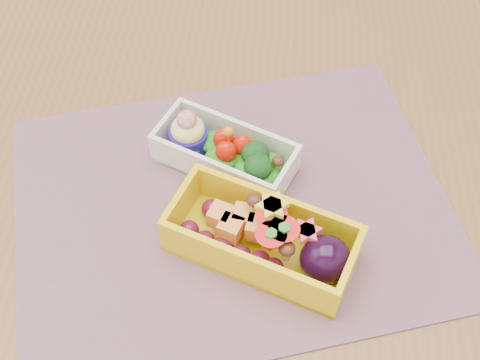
# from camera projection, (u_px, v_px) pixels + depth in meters

# --- Properties ---
(table) EXTENTS (1.20, 0.80, 0.75)m
(table) POSITION_uv_depth(u_px,v_px,m) (277.00, 233.00, 0.77)
(table) COLOR brown
(table) RESTS_ON ground
(placemat) EXTENTS (0.52, 0.45, 0.00)m
(placemat) POSITION_uv_depth(u_px,v_px,m) (232.00, 206.00, 0.67)
(placemat) COLOR #835B66
(placemat) RESTS_ON table
(bento_white) EXTENTS (0.16, 0.12, 0.06)m
(bento_white) POSITION_uv_depth(u_px,v_px,m) (224.00, 152.00, 0.69)
(bento_white) COLOR silver
(bento_white) RESTS_ON placemat
(bento_yellow) EXTENTS (0.20, 0.14, 0.06)m
(bento_yellow) POSITION_uv_depth(u_px,v_px,m) (266.00, 239.00, 0.62)
(bento_yellow) COLOR yellow
(bento_yellow) RESTS_ON placemat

